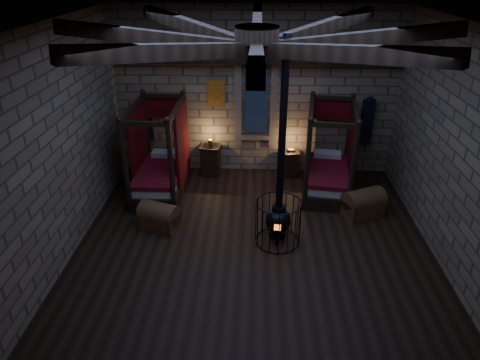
{
  "coord_description": "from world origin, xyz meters",
  "views": [
    {
      "loc": [
        0.01,
        -6.99,
        5.1
      ],
      "look_at": [
        -0.29,
        0.6,
        1.16
      ],
      "focal_mm": 32.0,
      "sensor_mm": 36.0,
      "label": 1
    }
  ],
  "objects_px": {
    "bed_left": "(161,171)",
    "stove": "(278,217)",
    "trunk_left": "(159,217)",
    "trunk_right": "(363,203)",
    "bed_right": "(327,171)"
  },
  "relations": [
    {
      "from": "trunk_left",
      "to": "bed_left",
      "type": "bearing_deg",
      "value": 119.75
    },
    {
      "from": "bed_left",
      "to": "bed_right",
      "type": "xyz_separation_m",
      "value": [
        4.02,
        0.18,
        -0.01
      ]
    },
    {
      "from": "trunk_right",
      "to": "bed_left",
      "type": "bearing_deg",
      "value": 144.58
    },
    {
      "from": "bed_left",
      "to": "trunk_right",
      "type": "distance_m",
      "value": 4.78
    },
    {
      "from": "trunk_left",
      "to": "stove",
      "type": "xyz_separation_m",
      "value": [
        2.47,
        -0.42,
        0.32
      ]
    },
    {
      "from": "bed_left",
      "to": "trunk_left",
      "type": "bearing_deg",
      "value": -80.13
    },
    {
      "from": "bed_right",
      "to": "stove",
      "type": "distance_m",
      "value": 2.56
    },
    {
      "from": "bed_right",
      "to": "trunk_left",
      "type": "relative_size",
      "value": 2.33
    },
    {
      "from": "bed_left",
      "to": "trunk_left",
      "type": "xyz_separation_m",
      "value": [
        0.27,
        -1.62,
        -0.28
      ]
    },
    {
      "from": "trunk_left",
      "to": "trunk_right",
      "type": "xyz_separation_m",
      "value": [
        4.41,
        0.68,
        0.02
      ]
    },
    {
      "from": "trunk_right",
      "to": "bed_right",
      "type": "bearing_deg",
      "value": 96.54
    },
    {
      "from": "bed_right",
      "to": "trunk_left",
      "type": "height_order",
      "value": "bed_right"
    },
    {
      "from": "trunk_left",
      "to": "trunk_right",
      "type": "distance_m",
      "value": 4.46
    },
    {
      "from": "bed_left",
      "to": "stove",
      "type": "xyz_separation_m",
      "value": [
        2.75,
        -2.04,
        0.05
      ]
    },
    {
      "from": "bed_left",
      "to": "stove",
      "type": "bearing_deg",
      "value": -36.28
    }
  ]
}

